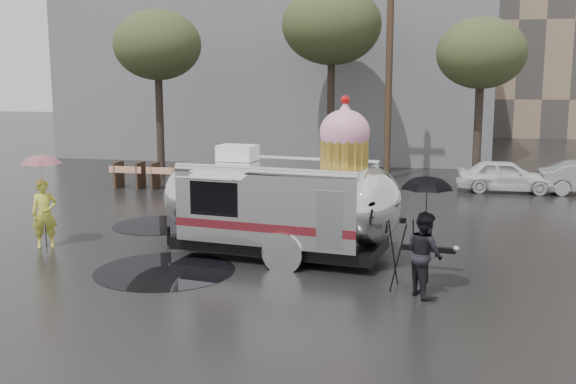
% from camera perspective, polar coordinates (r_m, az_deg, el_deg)
% --- Properties ---
extents(ground, '(120.00, 120.00, 0.00)m').
position_cam_1_polar(ground, '(15.05, -4.93, -6.63)').
color(ground, black).
rests_on(ground, ground).
extents(puddles, '(8.18, 10.10, 0.01)m').
position_cam_1_polar(puddles, '(16.30, -17.62, -5.76)').
color(puddles, black).
rests_on(puddles, ground).
extents(grey_building, '(22.00, 12.00, 13.00)m').
position_cam_1_polar(grey_building, '(38.75, -0.31, 13.12)').
color(grey_building, slate).
rests_on(grey_building, ground).
extents(utility_pole, '(1.60, 0.28, 9.00)m').
position_cam_1_polar(utility_pole, '(27.85, 8.56, 10.45)').
color(utility_pole, '#473323').
rests_on(utility_pole, ground).
extents(tree_left, '(3.64, 3.64, 6.95)m').
position_cam_1_polar(tree_left, '(29.09, -10.99, 12.05)').
color(tree_left, '#382D26').
rests_on(tree_left, ground).
extents(tree_mid, '(4.20, 4.20, 8.03)m').
position_cam_1_polar(tree_mid, '(29.18, 3.72, 13.88)').
color(tree_mid, '#382D26').
rests_on(tree_mid, ground).
extents(tree_right, '(3.36, 3.36, 6.42)m').
position_cam_1_polar(tree_right, '(26.87, 16.06, 11.15)').
color(tree_right, '#382D26').
rests_on(tree_right, ground).
extents(barricade_row, '(4.30, 0.80, 1.00)m').
position_cam_1_polar(barricade_row, '(25.97, -10.29, 1.39)').
color(barricade_row, '#473323').
rests_on(barricade_row, ground).
extents(airstream_trailer, '(7.19, 3.04, 3.90)m').
position_cam_1_polar(airstream_trailer, '(15.82, -0.41, -0.68)').
color(airstream_trailer, silver).
rests_on(airstream_trailer, ground).
extents(person_left, '(0.74, 0.67, 1.71)m').
position_cam_1_polar(person_left, '(17.87, -19.92, -1.74)').
color(person_left, gold).
rests_on(person_left, ground).
extents(umbrella_pink, '(1.22, 1.22, 2.38)m').
position_cam_1_polar(umbrella_pink, '(17.70, -20.12, 1.78)').
color(umbrella_pink, pink).
rests_on(umbrella_pink, ground).
extents(person_right, '(0.79, 0.92, 1.67)m').
position_cam_1_polar(person_right, '(13.38, 11.49, -5.17)').
color(person_right, black).
rests_on(person_right, ground).
extents(umbrella_black, '(1.25, 1.25, 2.40)m').
position_cam_1_polar(umbrella_black, '(13.14, 11.66, -0.36)').
color(umbrella_black, black).
rests_on(umbrella_black, ground).
extents(tripod, '(0.59, 0.59, 1.47)m').
position_cam_1_polar(tripod, '(13.70, 9.62, -4.63)').
color(tripod, black).
rests_on(tripod, ground).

